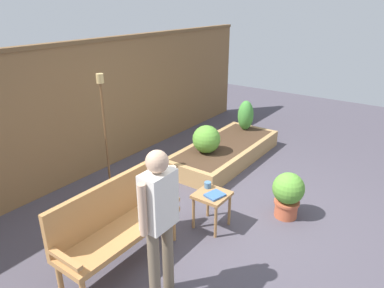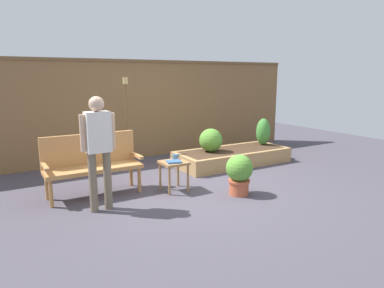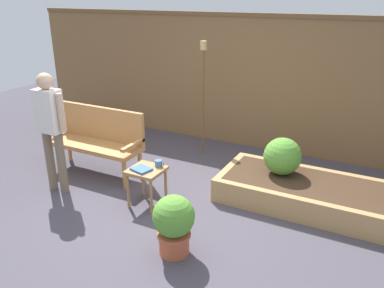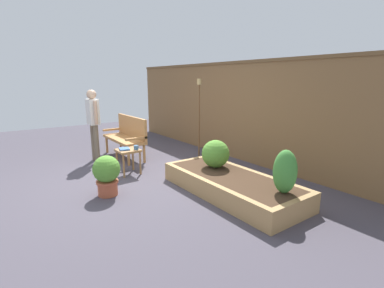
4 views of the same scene
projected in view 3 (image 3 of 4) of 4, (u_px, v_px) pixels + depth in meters
name	position (u px, v px, depth m)	size (l,w,h in m)	color
ground_plane	(165.00, 215.00, 4.59)	(14.00, 14.00, 0.00)	#47424C
fence_back	(246.00, 81.00, 6.34)	(8.40, 0.14, 2.16)	brown
garden_bench	(97.00, 136.00, 5.54)	(1.44, 0.48, 0.94)	#B77F47
side_table	(147.00, 175.00, 4.68)	(0.40, 0.40, 0.48)	#9E7042
cup_on_table	(159.00, 163.00, 4.70)	(0.12, 0.09, 0.08)	teal
book_on_table	(141.00, 169.00, 4.61)	(0.22, 0.18, 0.03)	#38609E
potted_boxwood	(174.00, 222.00, 3.79)	(0.42, 0.42, 0.64)	#B75638
raised_planter_bed	(318.00, 195.00, 4.72)	(2.40, 1.00, 0.30)	#AD8451
shrub_near_bench	(282.00, 156.00, 4.86)	(0.47, 0.47, 0.47)	brown
tiki_torch	(203.00, 80.00, 5.89)	(0.10, 0.10, 1.79)	brown
person_by_bench	(50.00, 123.00, 4.83)	(0.47, 0.20, 1.56)	#70604C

